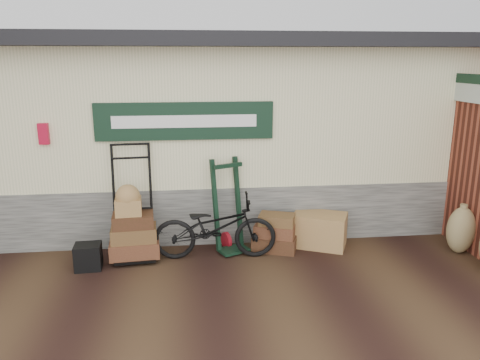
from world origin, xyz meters
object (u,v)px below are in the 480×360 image
at_px(porter_trolley, 133,201).
at_px(black_trunk, 88,257).
at_px(green_barrow, 229,206).
at_px(bicycle, 215,224).
at_px(suitcase_stack, 275,232).
at_px(wicker_hamper, 320,230).

relative_size(porter_trolley, black_trunk, 4.74).
xyz_separation_m(green_barrow, bicycle, (-0.22, -0.26, -0.19)).
relative_size(porter_trolley, green_barrow, 1.20).
height_order(green_barrow, black_trunk, green_barrow).
relative_size(green_barrow, bicycle, 0.79).
xyz_separation_m(green_barrow, suitcase_stack, (0.69, -0.08, -0.41)).
distance_m(green_barrow, suitcase_stack, 0.81).
bearing_deg(green_barrow, suitcase_stack, -31.23).
bearing_deg(black_trunk, porter_trolley, 33.42).
height_order(green_barrow, wicker_hamper, green_barrow).
height_order(wicker_hamper, black_trunk, wicker_hamper).
distance_m(suitcase_stack, black_trunk, 2.72).
distance_m(porter_trolley, black_trunk, 0.98).
relative_size(black_trunk, bicycle, 0.20).
xyz_separation_m(porter_trolley, suitcase_stack, (2.09, -0.04, -0.56)).
bearing_deg(porter_trolley, black_trunk, -151.01).
bearing_deg(bicycle, wicker_hamper, -78.38).
bearing_deg(black_trunk, green_barrow, 12.48).
relative_size(green_barrow, black_trunk, 3.95).
distance_m(porter_trolley, suitcase_stack, 2.16).
bearing_deg(wicker_hamper, black_trunk, -172.59).
height_order(wicker_hamper, bicycle, bicycle).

